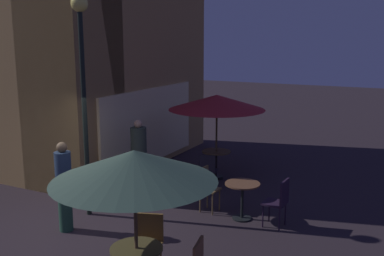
{
  "coord_description": "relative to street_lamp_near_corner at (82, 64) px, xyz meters",
  "views": [
    {
      "loc": [
        -6.06,
        -5.66,
        3.67
      ],
      "look_at": [
        2.34,
        -1.41,
        1.77
      ],
      "focal_mm": 41.78,
      "sensor_mm": 36.0,
      "label": 1
    }
  ],
  "objects": [
    {
      "name": "cafe_chair_4",
      "position": [
        1.31,
        -2.14,
        -2.58
      ],
      "size": [
        0.42,
        0.42,
        0.96
      ],
      "rotation": [
        0.0,
        0.0,
        -1.67
      ],
      "color": "brown",
      "rests_on": "ground"
    },
    {
      "name": "cafe_chair_5",
      "position": [
        1.17,
        -3.78,
        -2.57
      ],
      "size": [
        0.46,
        0.46,
        0.98
      ],
      "rotation": [
        0.0,
        0.0,
        1.5
      ],
      "color": "black",
      "rests_on": "ground"
    },
    {
      "name": "cafe_table_0",
      "position": [
        3.5,
        -1.4,
        -2.61
      ],
      "size": [
        0.76,
        0.76,
        0.75
      ],
      "color": "black",
      "rests_on": "ground"
    },
    {
      "name": "patio_umbrella_0",
      "position": [
        3.5,
        -1.4,
        -1.12
      ],
      "size": [
        2.51,
        2.51,
        2.24
      ],
      "color": "black",
      "rests_on": "ground"
    },
    {
      "name": "patio_umbrella_1",
      "position": [
        -2.17,
        -2.67,
        -1.19
      ],
      "size": [
        2.28,
        2.28,
        2.2
      ],
      "color": "black",
      "rests_on": "ground"
    },
    {
      "name": "cafe_chair_0",
      "position": [
        2.65,
        -1.56,
        -2.64
      ],
      "size": [
        0.46,
        0.46,
        0.88
      ],
      "rotation": [
        0.0,
        0.0,
        0.19
      ],
      "color": "black",
      "rests_on": "ground"
    },
    {
      "name": "cafe_chair_1",
      "position": [
        -1.43,
        -2.41,
        -2.59
      ],
      "size": [
        0.53,
        0.53,
        0.94
      ],
      "rotation": [
        0.0,
        0.0,
        -2.81
      ],
      "color": "brown",
      "rests_on": "ground"
    },
    {
      "name": "cafe_table_2",
      "position": [
        1.23,
        -2.98,
        -2.6
      ],
      "size": [
        0.72,
        0.72,
        0.77
      ],
      "color": "black",
      "rests_on": "ground"
    },
    {
      "name": "patron_standing_1",
      "position": [
        1.63,
        -0.2,
        -2.26
      ],
      "size": [
        0.38,
        0.38,
        1.79
      ],
      "rotation": [
        0.0,
        0.0,
        2.57
      ],
      "color": "#1E3544",
      "rests_on": "ground"
    },
    {
      "name": "patron_standing_0",
      "position": [
        -0.85,
        -0.14,
        -2.26
      ],
      "size": [
        0.31,
        0.31,
        1.77
      ],
      "rotation": [
        0.0,
        0.0,
        3.09
      ],
      "color": "#244736",
      "rests_on": "ground"
    },
    {
      "name": "street_lamp_near_corner",
      "position": [
        0.0,
        0.0,
        0.0
      ],
      "size": [
        0.33,
        0.33,
        4.5
      ],
      "color": "black",
      "rests_on": "ground"
    },
    {
      "name": "ground_plane",
      "position": [
        -0.94,
        -0.32,
        -3.16
      ],
      "size": [
        60.0,
        60.0,
        0.0
      ],
      "primitive_type": "plane",
      "color": "#292027"
    }
  ]
}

